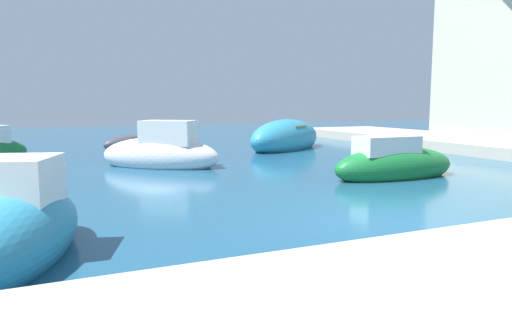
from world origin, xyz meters
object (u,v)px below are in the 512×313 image
(moored_boat_0, at_px, (286,138))
(moored_boat_6, at_px, (394,164))
(moored_boat_7, at_px, (13,231))
(moored_boat_3, at_px, (161,153))
(moored_boat_1, at_px, (133,144))

(moored_boat_0, distance_m, moored_boat_6, 9.11)
(moored_boat_6, height_order, moored_boat_7, moored_boat_7)
(moored_boat_3, distance_m, moored_boat_7, 9.47)
(moored_boat_1, relative_size, moored_boat_3, 0.72)
(moored_boat_1, relative_size, moored_boat_6, 0.75)
(moored_boat_3, height_order, moored_boat_6, moored_boat_3)
(moored_boat_3, bearing_deg, moored_boat_0, -113.01)
(moored_boat_1, bearing_deg, moored_boat_3, -108.23)
(moored_boat_1, distance_m, moored_boat_6, 13.54)
(moored_boat_0, distance_m, moored_boat_7, 16.57)
(moored_boat_1, bearing_deg, moored_boat_7, -121.90)
(moored_boat_1, bearing_deg, moored_boat_0, -42.31)
(moored_boat_0, relative_size, moored_boat_3, 1.33)
(moored_boat_3, bearing_deg, moored_boat_7, 103.87)
(moored_boat_6, bearing_deg, moored_boat_7, -160.12)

